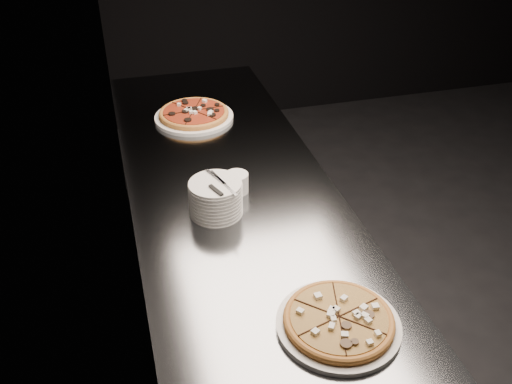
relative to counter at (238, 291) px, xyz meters
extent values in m
cube|color=black|center=(-0.37, 0.00, 0.94)|extent=(0.02, 5.00, 2.80)
cube|color=slate|center=(0.00, 0.00, -0.01)|extent=(0.70, 2.40, 0.90)
cube|color=slate|center=(0.00, 0.00, 0.45)|extent=(0.74, 2.44, 0.02)
cylinder|color=white|center=(0.12, -0.68, 0.47)|extent=(0.33, 0.33, 0.02)
cylinder|color=#D0893E|center=(0.12, -0.68, 0.48)|extent=(0.36, 0.36, 0.01)
torus|color=#D0893E|center=(0.12, -0.68, 0.49)|extent=(0.36, 0.36, 0.02)
cylinder|color=gold|center=(0.12, -0.68, 0.49)|extent=(0.32, 0.32, 0.01)
cylinder|color=white|center=(-0.03, 0.66, 0.47)|extent=(0.35, 0.35, 0.02)
cylinder|color=#D0893E|center=(-0.03, 0.66, 0.48)|extent=(0.33, 0.33, 0.01)
torus|color=#D0893E|center=(-0.03, 0.66, 0.49)|extent=(0.34, 0.34, 0.02)
cylinder|color=#A22F17|center=(-0.03, 0.66, 0.49)|extent=(0.30, 0.30, 0.01)
cylinder|color=white|center=(-0.09, -0.08, 0.47)|extent=(0.18, 0.18, 0.01)
cylinder|color=white|center=(-0.09, -0.08, 0.48)|extent=(0.18, 0.18, 0.01)
cylinder|color=white|center=(-0.09, -0.08, 0.49)|extent=(0.18, 0.18, 0.01)
cylinder|color=white|center=(-0.09, -0.08, 0.51)|extent=(0.18, 0.18, 0.01)
cylinder|color=white|center=(-0.09, -0.08, 0.52)|extent=(0.18, 0.18, 0.01)
cylinder|color=white|center=(-0.09, -0.08, 0.53)|extent=(0.18, 0.18, 0.01)
cylinder|color=white|center=(-0.09, -0.08, 0.55)|extent=(0.18, 0.18, 0.01)
cylinder|color=white|center=(-0.09, -0.08, 0.56)|extent=(0.18, 0.18, 0.01)
cylinder|color=white|center=(-0.09, -0.08, 0.57)|extent=(0.18, 0.18, 0.01)
cube|color=silver|center=(-0.08, -0.05, 0.58)|extent=(0.05, 0.11, 0.00)
cube|color=black|center=(-0.09, -0.13, 0.58)|extent=(0.04, 0.07, 0.01)
cube|color=silver|center=(-0.06, -0.09, 0.58)|extent=(0.02, 0.18, 0.00)
cylinder|color=silver|center=(0.01, 0.03, 0.50)|extent=(0.08, 0.08, 0.07)
cylinder|color=black|center=(0.01, 0.03, 0.52)|extent=(0.07, 0.07, 0.01)
camera|label=1|loc=(-0.38, -1.65, 1.60)|focal=40.00mm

